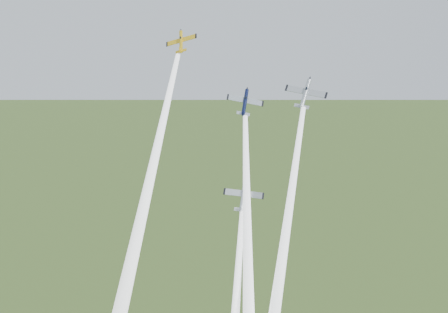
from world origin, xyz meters
TOP-DOWN VIEW (x-y plane):
  - plane_yellow at (-9.03, 3.27)m, footprint 7.11×6.30m
  - smoke_trail_yellow at (-13.22, -16.84)m, footprint 10.77×39.13m
  - plane_navy at (3.86, 0.54)m, footprint 8.36×5.79m
  - smoke_trail_navy at (4.90, -21.72)m, footprint 4.79×42.96m
  - plane_silver_right at (15.64, 0.01)m, footprint 10.31×7.65m
  - smoke_trail_silver_right at (9.81, -22.98)m, footprint 13.95×45.01m
  - plane_silver_low at (3.73, -6.44)m, footprint 8.76×6.32m

SIDE VIEW (x-z plane):
  - smoke_trail_silver_right at x=9.81m, z-range 43.50..101.77m
  - smoke_trail_navy at x=4.90m, z-range 45.39..99.95m
  - plane_silver_low at x=3.73m, z-range 80.54..88.15m
  - smoke_trail_yellow at x=-13.22m, z-range 61.64..111.67m
  - plane_navy at x=3.86m, z-range 97.71..105.56m
  - plane_silver_right at x=15.64m, z-range 99.18..107.72m
  - plane_yellow at x=-9.03m, z-range 109.67..117.04m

